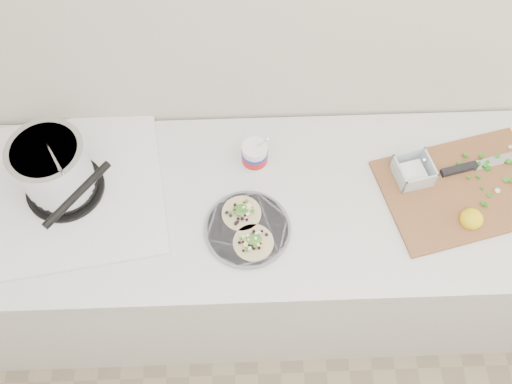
{
  "coord_description": "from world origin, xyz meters",
  "views": [
    {
      "loc": [
        -0.12,
        0.55,
        2.48
      ],
      "look_at": [
        -0.09,
        1.41,
        0.96
      ],
      "focal_mm": 40.0,
      "sensor_mm": 36.0,
      "label": 1
    }
  ],
  "objects_px": {
    "stove": "(59,176)",
    "taco_plate": "(247,228)",
    "cutboard": "(460,185)",
    "tub": "(256,154)"
  },
  "relations": [
    {
      "from": "tub",
      "to": "cutboard",
      "type": "relative_size",
      "value": 0.33
    },
    {
      "from": "stove",
      "to": "tub",
      "type": "bearing_deg",
      "value": -0.76
    },
    {
      "from": "stove",
      "to": "taco_plate",
      "type": "xyz_separation_m",
      "value": [
        0.57,
        -0.16,
        -0.08
      ]
    },
    {
      "from": "tub",
      "to": "cutboard",
      "type": "xyz_separation_m",
      "value": [
        0.65,
        -0.11,
        -0.04
      ]
    },
    {
      "from": "stove",
      "to": "cutboard",
      "type": "distance_m",
      "value": 1.25
    },
    {
      "from": "stove",
      "to": "taco_plate",
      "type": "relative_size",
      "value": 2.55
    },
    {
      "from": "tub",
      "to": "cutboard",
      "type": "bearing_deg",
      "value": -9.89
    },
    {
      "from": "taco_plate",
      "to": "cutboard",
      "type": "relative_size",
      "value": 0.46
    },
    {
      "from": "cutboard",
      "to": "tub",
      "type": "bearing_deg",
      "value": 156.58
    },
    {
      "from": "cutboard",
      "to": "taco_plate",
      "type": "bearing_deg",
      "value": 177.07
    }
  ]
}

